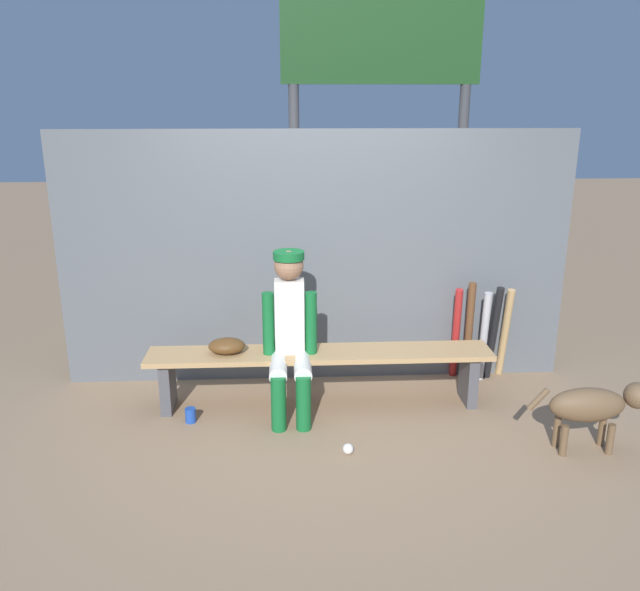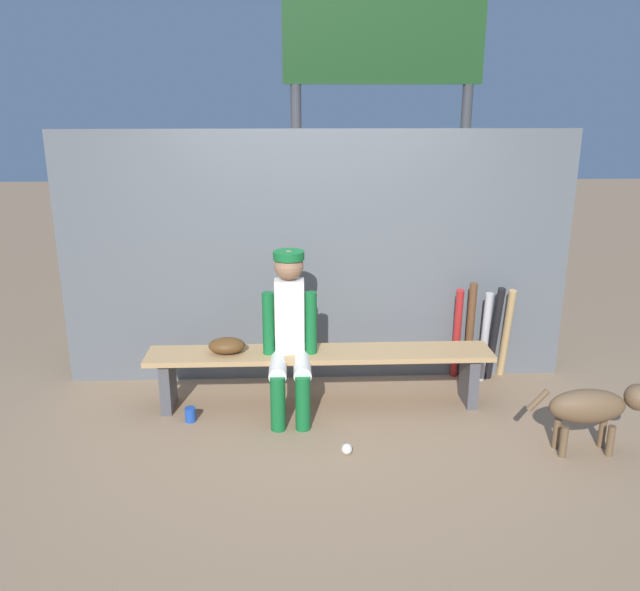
{
  "view_description": "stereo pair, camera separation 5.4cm",
  "coord_description": "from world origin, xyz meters",
  "px_view_note": "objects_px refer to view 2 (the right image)",
  "views": [
    {
      "loc": [
        -0.25,
        -4.6,
        2.3
      ],
      "look_at": [
        0.0,
        0.0,
        0.9
      ],
      "focal_mm": 36.11,
      "sensor_mm": 36.0,
      "label": 1
    },
    {
      "loc": [
        -0.19,
        -4.6,
        2.3
      ],
      "look_at": [
        0.0,
        0.0,
        0.9
      ],
      "focal_mm": 36.11,
      "sensor_mm": 36.0,
      "label": 2
    }
  ],
  "objects_px": {
    "bat_wood_dark": "(470,332)",
    "dog": "(595,407)",
    "scoreboard": "(389,80)",
    "bat_aluminum_red": "(457,334)",
    "dugout_bench": "(320,363)",
    "bat_aluminum_black": "(494,334)",
    "cup_on_bench": "(270,344)",
    "baseball": "(347,449)",
    "bat_wood_tan": "(506,333)",
    "bat_aluminum_silver": "(485,338)",
    "cup_on_ground": "(190,414)",
    "baseball_glove": "(227,346)",
    "player_seated": "(290,330)"
  },
  "relations": [
    {
      "from": "player_seated",
      "to": "bat_aluminum_black",
      "type": "relative_size",
      "value": 1.48
    },
    {
      "from": "player_seated",
      "to": "dog",
      "type": "distance_m",
      "value": 2.18
    },
    {
      "from": "bat_aluminum_red",
      "to": "bat_aluminum_silver",
      "type": "bearing_deg",
      "value": -15.99
    },
    {
      "from": "baseball",
      "to": "bat_aluminum_red",
      "type": "bearing_deg",
      "value": 49.12
    },
    {
      "from": "baseball",
      "to": "dog",
      "type": "bearing_deg",
      "value": -1.16
    },
    {
      "from": "dugout_bench",
      "to": "baseball_glove",
      "type": "xyz_separation_m",
      "value": [
        -0.71,
        0.0,
        0.16
      ]
    },
    {
      "from": "cup_on_ground",
      "to": "dog",
      "type": "bearing_deg",
      "value": -11.1
    },
    {
      "from": "dugout_bench",
      "to": "scoreboard",
      "type": "height_order",
      "value": "scoreboard"
    },
    {
      "from": "dugout_bench",
      "to": "cup_on_ground",
      "type": "bearing_deg",
      "value": -166.86
    },
    {
      "from": "bat_wood_dark",
      "to": "dog",
      "type": "relative_size",
      "value": 1.04
    },
    {
      "from": "cup_on_ground",
      "to": "scoreboard",
      "type": "bearing_deg",
      "value": 48.58
    },
    {
      "from": "bat_aluminum_red",
      "to": "dog",
      "type": "height_order",
      "value": "bat_aluminum_red"
    },
    {
      "from": "bat_aluminum_silver",
      "to": "scoreboard",
      "type": "height_order",
      "value": "scoreboard"
    },
    {
      "from": "dugout_bench",
      "to": "bat_aluminum_red",
      "type": "xyz_separation_m",
      "value": [
        1.18,
        0.44,
        0.06
      ]
    },
    {
      "from": "baseball_glove",
      "to": "bat_aluminum_black",
      "type": "distance_m",
      "value": 2.23
    },
    {
      "from": "baseball",
      "to": "dog",
      "type": "distance_m",
      "value": 1.69
    },
    {
      "from": "bat_aluminum_red",
      "to": "dog",
      "type": "bearing_deg",
      "value": -62.27
    },
    {
      "from": "bat_wood_dark",
      "to": "cup_on_ground",
      "type": "relative_size",
      "value": 7.97
    },
    {
      "from": "scoreboard",
      "to": "bat_aluminum_red",
      "type": "bearing_deg",
      "value": -69.86
    },
    {
      "from": "dugout_bench",
      "to": "bat_wood_dark",
      "type": "bearing_deg",
      "value": 17.77
    },
    {
      "from": "bat_wood_dark",
      "to": "baseball",
      "type": "bearing_deg",
      "value": -134.31
    },
    {
      "from": "cup_on_bench",
      "to": "bat_wood_tan",
      "type": "bearing_deg",
      "value": 12.6
    },
    {
      "from": "baseball_glove",
      "to": "cup_on_bench",
      "type": "relative_size",
      "value": 2.55
    },
    {
      "from": "bat_wood_dark",
      "to": "bat_aluminum_black",
      "type": "relative_size",
      "value": 1.04
    },
    {
      "from": "player_seated",
      "to": "baseball",
      "type": "relative_size",
      "value": 16.86
    },
    {
      "from": "bat_aluminum_silver",
      "to": "bat_wood_dark",
      "type": "bearing_deg",
      "value": 165.35
    },
    {
      "from": "baseball_glove",
      "to": "bat_wood_tan",
      "type": "bearing_deg",
      "value": 11.4
    },
    {
      "from": "baseball",
      "to": "bat_wood_tan",
      "type": "bearing_deg",
      "value": 39.75
    },
    {
      "from": "bat_aluminum_black",
      "to": "bat_aluminum_red",
      "type": "bearing_deg",
      "value": 173.24
    },
    {
      "from": "bat_aluminum_red",
      "to": "bat_aluminum_silver",
      "type": "xyz_separation_m",
      "value": [
        0.22,
        -0.06,
        -0.01
      ]
    },
    {
      "from": "player_seated",
      "to": "dog",
      "type": "xyz_separation_m",
      "value": [
        2.05,
        -0.67,
        -0.34
      ]
    },
    {
      "from": "bat_aluminum_red",
      "to": "cup_on_ground",
      "type": "height_order",
      "value": "bat_aluminum_red"
    },
    {
      "from": "dugout_bench",
      "to": "cup_on_ground",
      "type": "distance_m",
      "value": 1.05
    },
    {
      "from": "player_seated",
      "to": "cup_on_bench",
      "type": "bearing_deg",
      "value": 140.31
    },
    {
      "from": "bat_aluminum_red",
      "to": "bat_aluminum_black",
      "type": "height_order",
      "value": "bat_aluminum_black"
    },
    {
      "from": "dog",
      "to": "player_seated",
      "type": "bearing_deg",
      "value": 161.81
    },
    {
      "from": "baseball",
      "to": "scoreboard",
      "type": "distance_m",
      "value": 3.5
    },
    {
      "from": "bat_wood_tan",
      "to": "baseball_glove",
      "type": "bearing_deg",
      "value": -168.6
    },
    {
      "from": "bat_aluminum_red",
      "to": "scoreboard",
      "type": "height_order",
      "value": "scoreboard"
    },
    {
      "from": "baseball",
      "to": "cup_on_ground",
      "type": "height_order",
      "value": "cup_on_ground"
    },
    {
      "from": "bat_wood_tan",
      "to": "scoreboard",
      "type": "relative_size",
      "value": 0.23
    },
    {
      "from": "bat_aluminum_silver",
      "to": "bat_wood_tan",
      "type": "relative_size",
      "value": 0.99
    },
    {
      "from": "dog",
      "to": "bat_wood_tan",
      "type": "bearing_deg",
      "value": 99.55
    },
    {
      "from": "dugout_bench",
      "to": "bat_aluminum_black",
      "type": "bearing_deg",
      "value": 15.22
    },
    {
      "from": "baseball_glove",
      "to": "bat_aluminum_silver",
      "type": "bearing_deg",
      "value": 10.15
    },
    {
      "from": "dugout_bench",
      "to": "dog",
      "type": "xyz_separation_m",
      "value": [
        1.82,
        -0.78,
        -0.02
      ]
    },
    {
      "from": "cup_on_bench",
      "to": "bat_aluminum_black",
      "type": "bearing_deg",
      "value": 11.54
    },
    {
      "from": "player_seated",
      "to": "bat_wood_dark",
      "type": "bearing_deg",
      "value": 18.83
    },
    {
      "from": "bat_aluminum_red",
      "to": "scoreboard",
      "type": "bearing_deg",
      "value": 110.14
    },
    {
      "from": "cup_on_ground",
      "to": "baseball",
      "type": "bearing_deg",
      "value": -24.5
    }
  ]
}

